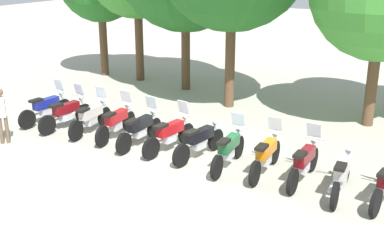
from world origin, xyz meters
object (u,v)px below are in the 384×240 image
(motorcycle_5, at_px, (170,134))
(motorcycle_4, at_px, (140,129))
(motorcycle_0, at_px, (46,107))
(motorcycle_10, at_px, (342,175))
(motorcycle_8, at_px, (266,155))
(person_0, at_px, (2,112))
(motorcycle_1, at_px, (66,113))
(motorcycle_2, at_px, (91,117))
(motorcycle_6, at_px, (200,141))
(motorcycle_3, at_px, (116,122))
(motorcycle_9, at_px, (304,162))
(motorcycle_7, at_px, (229,149))

(motorcycle_5, bearing_deg, motorcycle_4, 101.60)
(motorcycle_5, bearing_deg, motorcycle_0, 96.95)
(motorcycle_0, bearing_deg, motorcycle_10, -88.63)
(motorcycle_8, xyz_separation_m, person_0, (-7.55, -2.02, 0.47))
(motorcycle_1, height_order, motorcycle_2, same)
(motorcycle_0, relative_size, motorcycle_6, 1.00)
(person_0, bearing_deg, motorcycle_6, -117.46)
(motorcycle_0, xyz_separation_m, motorcycle_8, (7.93, -0.03, 0.00))
(motorcycle_3, distance_m, motorcycle_5, 1.99)
(motorcycle_4, height_order, motorcycle_9, same)
(motorcycle_4, bearing_deg, motorcycle_0, 87.44)
(motorcycle_5, height_order, person_0, person_0)
(motorcycle_0, bearing_deg, person_0, -166.87)
(motorcycle_6, relative_size, person_0, 1.29)
(motorcycle_8, xyz_separation_m, motorcycle_9, (0.99, 0.04, 0.00))
(motorcycle_6, bearing_deg, motorcycle_7, -91.93)
(motorcycle_1, distance_m, motorcycle_6, 4.96)
(motorcycle_1, height_order, motorcycle_5, same)
(motorcycle_5, bearing_deg, motorcycle_2, 96.87)
(motorcycle_8, height_order, motorcycle_9, same)
(motorcycle_8, bearing_deg, motorcycle_7, 94.73)
(motorcycle_2, bearing_deg, motorcycle_6, -97.33)
(motorcycle_5, height_order, motorcycle_6, motorcycle_5)
(motorcycle_5, distance_m, motorcycle_6, 0.99)
(motorcycle_10, bearing_deg, motorcycle_5, 82.47)
(motorcycle_9, bearing_deg, motorcycle_1, 90.13)
(motorcycle_7, bearing_deg, motorcycle_6, 75.00)
(motorcycle_0, bearing_deg, motorcycle_8, -87.57)
(motorcycle_7, relative_size, motorcycle_10, 1.00)
(motorcycle_4, xyz_separation_m, motorcycle_10, (5.95, -0.14, -0.01))
(motorcycle_4, bearing_deg, motorcycle_8, -90.65)
(motorcycle_5, xyz_separation_m, motorcycle_9, (3.96, 0.01, 0.00))
(motorcycle_2, height_order, person_0, person_0)
(motorcycle_5, relative_size, person_0, 1.29)
(motorcycle_0, distance_m, motorcycle_7, 6.94)
(motorcycle_8, distance_m, motorcycle_9, 0.99)
(motorcycle_7, bearing_deg, motorcycle_3, 81.46)
(motorcycle_2, xyz_separation_m, motorcycle_5, (2.98, -0.00, 0.00))
(motorcycle_2, xyz_separation_m, motorcycle_6, (3.97, -0.01, -0.01))
(motorcycle_10, bearing_deg, motorcycle_9, 71.78)
(motorcycle_4, height_order, motorcycle_8, same)
(motorcycle_5, relative_size, motorcycle_7, 1.00)
(motorcycle_3, distance_m, motorcycle_9, 5.95)
(motorcycle_1, bearing_deg, motorcycle_8, -86.52)
(motorcycle_4, height_order, person_0, person_0)
(motorcycle_7, height_order, motorcycle_9, same)
(motorcycle_2, bearing_deg, person_0, 134.98)
(motorcycle_2, height_order, motorcycle_3, same)
(motorcycle_8, bearing_deg, motorcycle_6, 85.62)
(motorcycle_7, bearing_deg, person_0, 100.60)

